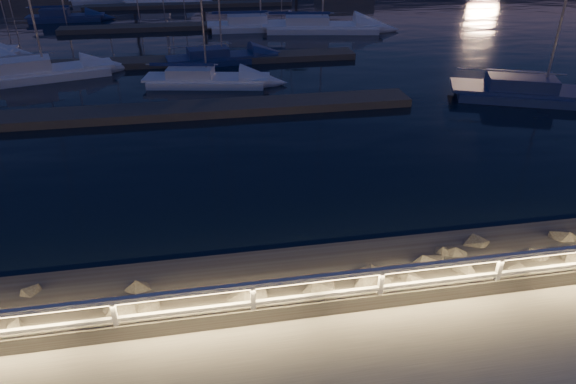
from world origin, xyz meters
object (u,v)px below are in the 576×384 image
object	(u,v)px
sailboat_e	(41,71)
sailboat_i	(64,16)
sailboat_g	(219,57)
sailboat_l	(319,26)
sailboat_n	(162,0)
sailboat_c	(204,78)
sailboat_h	(538,91)
guard_rail	(204,299)
sailboat_k	(258,24)

from	to	relation	value
sailboat_e	sailboat_i	bearing A→B (deg)	81.04
sailboat_e	sailboat_g	world-z (taller)	sailboat_e
sailboat_l	sailboat_n	world-z (taller)	sailboat_l
sailboat_c	sailboat_n	size ratio (longest dim) A/B	0.83
sailboat_i	sailboat_c	bearing A→B (deg)	-64.02
sailboat_c	sailboat_l	xyz separation A→B (m)	(10.17, 13.99, 0.07)
sailboat_c	sailboat_h	bearing A→B (deg)	-7.70
sailboat_h	sailboat_n	world-z (taller)	sailboat_h
guard_rail	sailboat_l	world-z (taller)	sailboat_l
sailboat_c	sailboat_i	size ratio (longest dim) A/B	1.05
sailboat_e	sailboat_h	world-z (taller)	sailboat_h
sailboat_h	sailboat_k	world-z (taller)	sailboat_h
sailboat_e	sailboat_h	bearing A→B (deg)	-34.35
sailboat_k	sailboat_n	world-z (taller)	sailboat_k
sailboat_e	sailboat_i	distance (m)	20.01
sailboat_c	sailboat_i	xyz separation A→B (m)	(-12.14, 22.85, 0.03)
sailboat_h	sailboat_l	distance (m)	21.23
sailboat_e	sailboat_g	xyz separation A→B (m)	(10.81, 2.00, -0.07)
sailboat_h	sailboat_g	bearing A→B (deg)	168.93
sailboat_k	sailboat_g	bearing A→B (deg)	-108.45
guard_rail	sailboat_c	bearing A→B (deg)	88.35
sailboat_c	sailboat_h	world-z (taller)	sailboat_h
guard_rail	sailboat_e	bearing A→B (deg)	110.70
sailboat_c	sailboat_e	size ratio (longest dim) A/B	0.90
sailboat_l	sailboat_k	bearing A→B (deg)	172.05
guard_rail	sailboat_h	xyz separation A→B (m)	(18.18, 14.94, -0.92)
sailboat_h	sailboat_e	bearing A→B (deg)	-175.56
sailboat_l	sailboat_h	bearing A→B (deg)	-59.66
sailboat_k	sailboat_i	bearing A→B (deg)	159.33
sailboat_g	sailboat_k	size ratio (longest dim) A/B	0.80
sailboat_c	sailboat_g	xyz separation A→B (m)	(1.20, 4.99, 0.00)
guard_rail	sailboat_h	world-z (taller)	sailboat_h
guard_rail	sailboat_k	size ratio (longest dim) A/B	2.85
sailboat_c	sailboat_k	xyz separation A→B (m)	(5.17, 15.60, 0.07)
sailboat_c	sailboat_n	distance (m)	31.62
sailboat_e	sailboat_l	size ratio (longest dim) A/B	0.80
sailboat_l	sailboat_c	bearing A→B (deg)	-116.11
sailboat_k	sailboat_l	bearing A→B (deg)	-15.82
sailboat_k	sailboat_l	distance (m)	5.26
sailboat_n	sailboat_e	bearing A→B (deg)	-98.31
guard_rail	sailboat_n	distance (m)	52.37
sailboat_i	sailboat_g	bearing A→B (deg)	-55.23
sailboat_g	sailboat_k	bearing A→B (deg)	61.41
sailboat_h	sailboat_n	distance (m)	42.85
guard_rail	sailboat_c	world-z (taller)	sailboat_c
sailboat_e	sailboat_l	world-z (taller)	sailboat_l
sailboat_l	sailboat_n	distance (m)	22.14
guard_rail	sailboat_n	bearing A→B (deg)	93.12
sailboat_k	sailboat_h	bearing A→B (deg)	-57.97
sailboat_g	sailboat_c	bearing A→B (deg)	-111.66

